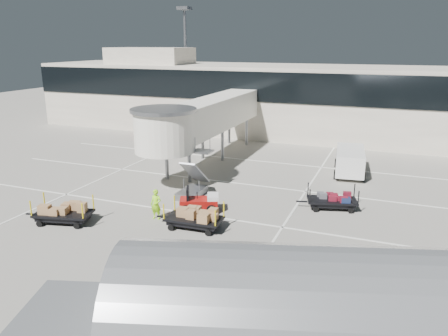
{
  "coord_description": "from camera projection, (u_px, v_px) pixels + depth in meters",
  "views": [
    {
      "loc": [
        11.53,
        -21.56,
        10.56
      ],
      "look_at": [
        0.63,
        6.16,
        2.0
      ],
      "focal_mm": 35.0,
      "sensor_mm": 36.0,
      "label": 1
    }
  ],
  "objects": [
    {
      "name": "ground",
      "position": [
        177.0,
        225.0,
        26.25
      ],
      "size": [
        140.0,
        140.0,
        0.0
      ],
      "primitive_type": "plane",
      "color": "gray",
      "rests_on": "ground"
    },
    {
      "name": "lane_markings",
      "position": [
        223.0,
        180.0,
        34.83
      ],
      "size": [
        40.0,
        30.0,
        0.02
      ],
      "color": "white",
      "rests_on": "ground"
    },
    {
      "name": "terminal",
      "position": [
        289.0,
        99.0,
        52.02
      ],
      "size": [
        64.0,
        12.11,
        15.2
      ],
      "color": "beige",
      "rests_on": "ground"
    },
    {
      "name": "jet_bridge",
      "position": [
        200.0,
        119.0,
        37.44
      ],
      "size": [
        5.7,
        20.4,
        6.03
      ],
      "color": "white",
      "rests_on": "ground"
    },
    {
      "name": "baggage_tug",
      "position": [
        200.0,
        203.0,
        28.25
      ],
      "size": [
        2.74,
        2.33,
        1.63
      ],
      "rotation": [
        0.0,
        0.0,
        0.4
      ],
      "color": "maroon",
      "rests_on": "ground"
    },
    {
      "name": "suitcase_cart",
      "position": [
        333.0,
        201.0,
        28.71
      ],
      "size": [
        4.01,
        2.39,
        1.54
      ],
      "rotation": [
        0.0,
        0.0,
        0.27
      ],
      "color": "black",
      "rests_on": "ground"
    },
    {
      "name": "box_cart_near",
      "position": [
        195.0,
        218.0,
        25.66
      ],
      "size": [
        4.13,
        1.83,
        1.6
      ],
      "rotation": [
        0.0,
        0.0,
        0.05
      ],
      "color": "black",
      "rests_on": "ground"
    },
    {
      "name": "box_cart_far",
      "position": [
        64.0,
        213.0,
        26.4
      ],
      "size": [
        4.22,
        2.43,
        1.62
      ],
      "rotation": [
        0.0,
        0.0,
        0.24
      ],
      "color": "black",
      "rests_on": "ground"
    },
    {
      "name": "ground_worker",
      "position": [
        156.0,
        204.0,
        26.92
      ],
      "size": [
        0.72,
        0.49,
        1.92
      ],
      "primitive_type": "imported",
      "rotation": [
        0.0,
        0.0,
        0.05
      ],
      "color": "#94EC18",
      "rests_on": "ground"
    },
    {
      "name": "minivan",
      "position": [
        350.0,
        159.0,
        36.38
      ],
      "size": [
        2.9,
        5.65,
        2.06
      ],
      "rotation": [
        0.0,
        0.0,
        0.11
      ],
      "color": "white",
      "rests_on": "ground"
    },
    {
      "name": "belt_loader",
      "position": [
        151.0,
        129.0,
        51.73
      ],
      "size": [
        3.71,
        1.59,
        1.77
      ],
      "rotation": [
        0.0,
        0.0,
        0.04
      ],
      "color": "maroon",
      "rests_on": "ground"
    }
  ]
}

